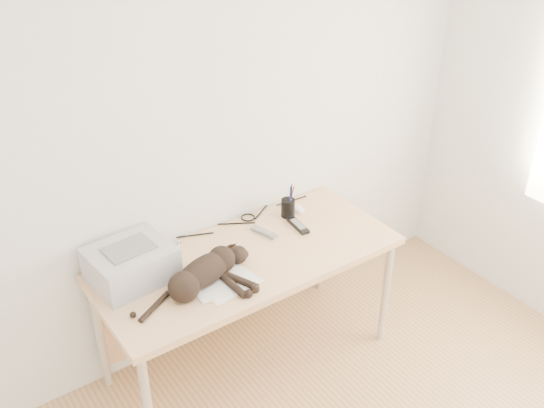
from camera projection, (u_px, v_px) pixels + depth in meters
wall_back at (208, 134)px, 3.13m from camera, size 3.50×0.00×3.50m
desk at (240, 268)px, 3.29m from camera, size 1.60×0.70×0.74m
printer at (131, 263)px, 2.96m from camera, size 0.41×0.36×0.18m
papers at (225, 283)px, 2.96m from camera, size 0.33×0.25×0.01m
cat at (202, 275)px, 2.91m from camera, size 0.68×0.33×0.15m
mug at (170, 252)px, 3.10m from camera, size 0.15×0.15×0.10m
pen_cup at (288, 208)px, 3.47m from camera, size 0.08×0.08×0.20m
remote_grey at (264, 232)px, 3.34m from camera, size 0.09×0.17×0.02m
remote_black at (298, 226)px, 3.39m from camera, size 0.07×0.18×0.02m
mouse at (298, 207)px, 3.55m from camera, size 0.08×0.12×0.04m
cable_tangle at (218, 228)px, 3.38m from camera, size 1.36×0.08×0.01m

